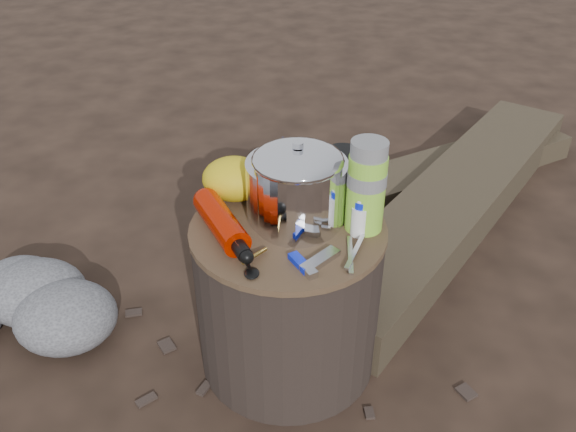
{
  "coord_description": "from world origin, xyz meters",
  "views": [
    {
      "loc": [
        0.06,
        -1.22,
        1.28
      ],
      "look_at": [
        0.0,
        0.0,
        0.48
      ],
      "focal_mm": 37.37,
      "sensor_mm": 36.0,
      "label": 1
    }
  ],
  "objects_px": {
    "log_main": "(456,201)",
    "fuel_bottle": "(221,222)",
    "camping_pot": "(298,187)",
    "thermos": "(366,187)",
    "travel_mug": "(342,174)",
    "stump": "(288,296)"
  },
  "relations": [
    {
      "from": "thermos",
      "to": "travel_mug",
      "type": "bearing_deg",
      "value": 108.89
    },
    {
      "from": "fuel_bottle",
      "to": "stump",
      "type": "bearing_deg",
      "value": -16.25
    },
    {
      "from": "stump",
      "to": "camping_pot",
      "type": "bearing_deg",
      "value": 38.52
    },
    {
      "from": "stump",
      "to": "thermos",
      "type": "height_order",
      "value": "thermos"
    },
    {
      "from": "camping_pot",
      "to": "travel_mug",
      "type": "height_order",
      "value": "camping_pot"
    },
    {
      "from": "stump",
      "to": "thermos",
      "type": "relative_size",
      "value": 2.11
    },
    {
      "from": "log_main",
      "to": "camping_pot",
      "type": "bearing_deg",
      "value": -95.56
    },
    {
      "from": "travel_mug",
      "to": "thermos",
      "type": "bearing_deg",
      "value": -71.11
    },
    {
      "from": "log_main",
      "to": "fuel_bottle",
      "type": "bearing_deg",
      "value": -101.2
    },
    {
      "from": "log_main",
      "to": "travel_mug",
      "type": "relative_size",
      "value": 13.45
    },
    {
      "from": "stump",
      "to": "travel_mug",
      "type": "height_order",
      "value": "travel_mug"
    },
    {
      "from": "camping_pot",
      "to": "travel_mug",
      "type": "relative_size",
      "value": 1.61
    },
    {
      "from": "thermos",
      "to": "fuel_bottle",
      "type": "bearing_deg",
      "value": -172.37
    },
    {
      "from": "stump",
      "to": "fuel_bottle",
      "type": "distance_m",
      "value": 0.3
    },
    {
      "from": "camping_pot",
      "to": "thermos",
      "type": "relative_size",
      "value": 0.92
    },
    {
      "from": "fuel_bottle",
      "to": "thermos",
      "type": "xyz_separation_m",
      "value": [
        0.34,
        0.05,
        0.08
      ]
    },
    {
      "from": "stump",
      "to": "log_main",
      "type": "relative_size",
      "value": 0.27
    },
    {
      "from": "fuel_bottle",
      "to": "thermos",
      "type": "height_order",
      "value": "thermos"
    },
    {
      "from": "fuel_bottle",
      "to": "thermos",
      "type": "bearing_deg",
      "value": -21.52
    },
    {
      "from": "log_main",
      "to": "camping_pot",
      "type": "distance_m",
      "value": 1.05
    },
    {
      "from": "camping_pot",
      "to": "fuel_bottle",
      "type": "bearing_deg",
      "value": -163.39
    },
    {
      "from": "camping_pot",
      "to": "travel_mug",
      "type": "distance_m",
      "value": 0.18
    }
  ]
}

